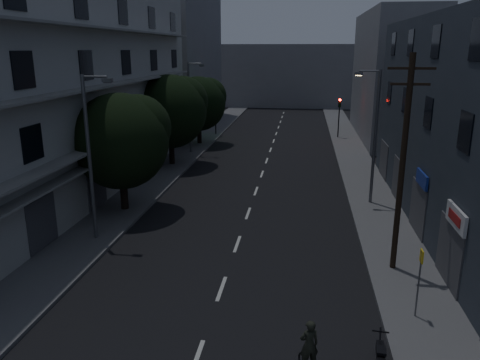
# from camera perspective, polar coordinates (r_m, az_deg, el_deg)

# --- Properties ---
(ground) EXTENTS (160.00, 160.00, 0.00)m
(ground) POSITION_cam_1_polar(r_m,az_deg,el_deg) (36.44, 2.77, 0.94)
(ground) COLOR black
(ground) RESTS_ON ground
(sidewalk_left) EXTENTS (3.00, 90.00, 0.15)m
(sidewalk_left) POSITION_cam_1_polar(r_m,az_deg,el_deg) (37.79, -8.64, 1.43)
(sidewalk_left) COLOR #565659
(sidewalk_left) RESTS_ON ground
(sidewalk_right) EXTENTS (3.00, 90.00, 0.15)m
(sidewalk_right) POSITION_cam_1_polar(r_m,az_deg,el_deg) (36.57, 14.55, 0.62)
(sidewalk_right) COLOR #565659
(sidewalk_right) RESTS_ON ground
(lane_markings) EXTENTS (0.15, 60.50, 0.01)m
(lane_markings) POSITION_cam_1_polar(r_m,az_deg,el_deg) (42.50, 3.52, 3.07)
(lane_markings) COLOR beige
(lane_markings) RESTS_ON ground
(building_left) EXTENTS (7.00, 36.00, 14.00)m
(building_left) POSITION_cam_1_polar(r_m,az_deg,el_deg) (31.95, -20.62, 10.62)
(building_left) COLOR #AEAEA9
(building_left) RESTS_ON ground
(building_far_left) EXTENTS (6.00, 20.00, 16.00)m
(building_far_left) POSITION_cam_1_polar(r_m,az_deg,el_deg) (60.04, -6.93, 14.37)
(building_far_left) COLOR slate
(building_far_left) RESTS_ON ground
(building_far_right) EXTENTS (6.00, 20.00, 13.00)m
(building_far_right) POSITION_cam_1_polar(r_m,az_deg,el_deg) (52.96, 17.93, 11.96)
(building_far_right) COLOR slate
(building_far_right) RESTS_ON ground
(building_far_end) EXTENTS (24.00, 8.00, 10.00)m
(building_far_end) POSITION_cam_1_polar(r_m,az_deg,el_deg) (80.29, 5.75, 12.57)
(building_far_end) COLOR slate
(building_far_end) RESTS_ON ground
(tree_near) EXTENTS (5.51, 5.51, 6.79)m
(tree_near) POSITION_cam_1_polar(r_m,az_deg,el_deg) (27.59, -14.25, 5.04)
(tree_near) COLOR black
(tree_near) RESTS_ON sidewalk_left
(tree_mid) EXTENTS (5.86, 5.86, 7.21)m
(tree_mid) POSITION_cam_1_polar(r_m,az_deg,el_deg) (38.28, -8.42, 8.60)
(tree_mid) COLOR black
(tree_mid) RESTS_ON sidewalk_left
(tree_far) EXTENTS (5.32, 5.32, 6.57)m
(tree_far) POSITION_cam_1_polar(r_m,az_deg,el_deg) (46.80, -4.98, 9.50)
(tree_far) COLOR black
(tree_far) RESTS_ON sidewalk_left
(traffic_signal_far_right) EXTENTS (0.28, 0.37, 4.10)m
(traffic_signal_far_right) POSITION_cam_1_polar(r_m,az_deg,el_deg) (50.94, 12.02, 8.39)
(traffic_signal_far_right) COLOR black
(traffic_signal_far_right) RESTS_ON sidewalk_right
(traffic_signal_far_left) EXTENTS (0.28, 0.37, 4.10)m
(traffic_signal_far_left) POSITION_cam_1_polar(r_m,az_deg,el_deg) (51.87, -3.01, 8.84)
(traffic_signal_far_left) COLOR black
(traffic_signal_far_left) RESTS_ON sidewalk_left
(street_lamp_left_near) EXTENTS (1.51, 0.25, 8.00)m
(street_lamp_left_near) POSITION_cam_1_polar(r_m,az_deg,el_deg) (23.41, -17.71, 3.43)
(street_lamp_left_near) COLOR slate
(street_lamp_left_near) RESTS_ON sidewalk_left
(street_lamp_right) EXTENTS (1.51, 0.25, 8.00)m
(street_lamp_right) POSITION_cam_1_polar(r_m,az_deg,el_deg) (28.96, 15.98, 5.80)
(street_lamp_right) COLOR #56585E
(street_lamp_right) RESTS_ON sidewalk_right
(street_lamp_left_far) EXTENTS (1.51, 0.25, 8.00)m
(street_lamp_left_far) POSITION_cam_1_polar(r_m,az_deg,el_deg) (42.56, -6.04, 9.30)
(street_lamp_left_far) COLOR #595D60
(street_lamp_left_far) RESTS_ON sidewalk_left
(utility_pole) EXTENTS (1.80, 0.24, 9.00)m
(utility_pole) POSITION_cam_1_polar(r_m,az_deg,el_deg) (20.13, 19.22, 2.17)
(utility_pole) COLOR black
(utility_pole) RESTS_ON sidewalk_right
(bus_stop_sign) EXTENTS (0.06, 0.35, 2.52)m
(bus_stop_sign) POSITION_cam_1_polar(r_m,az_deg,el_deg) (17.53, 21.09, -10.33)
(bus_stop_sign) COLOR #595B60
(bus_stop_sign) RESTS_ON sidewalk_right
(motorcycle) EXTENTS (0.50, 1.75, 1.12)m
(motorcycle) POSITION_cam_1_polar(r_m,az_deg,el_deg) (15.38, 16.71, -20.09)
(motorcycle) COLOR black
(motorcycle) RESTS_ON ground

